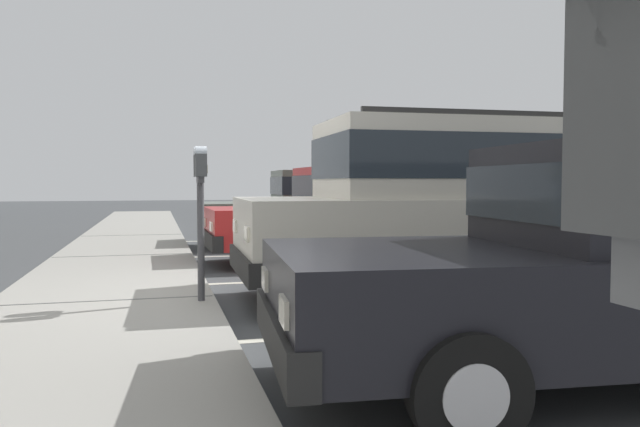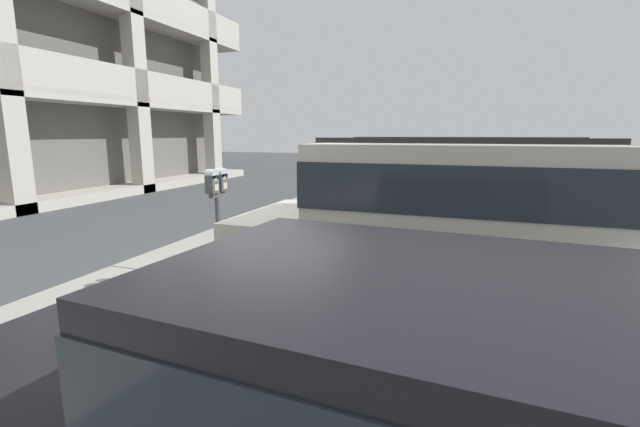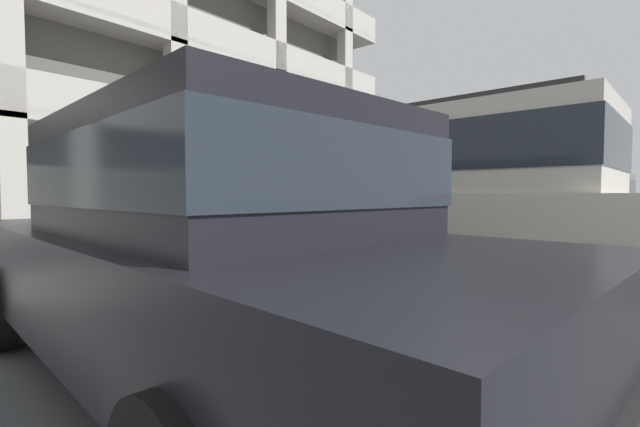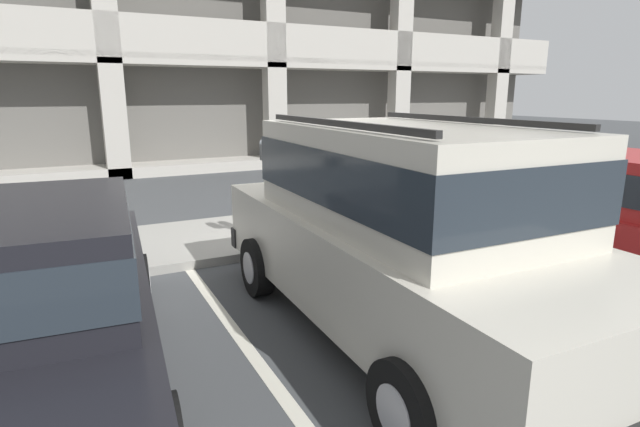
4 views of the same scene
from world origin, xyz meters
name	(u,v)px [view 2 (image 2 of 4)]	position (x,y,z in m)	size (l,w,h in m)	color
ground_plane	(254,296)	(0.00, 0.00, -0.05)	(80.00, 80.00, 0.10)	#444749
sidewalk	(172,278)	(0.00, 1.30, 0.06)	(40.00, 2.20, 0.12)	#9E9B93
parking_stall_lines	(380,270)	(1.49, -1.40, 0.00)	(12.05, 4.80, 0.01)	silver
silver_suv	(451,227)	(-0.11, -2.45, 1.09)	(2.10, 4.83, 2.03)	beige
red_sedan	(358,421)	(-3.16, -2.19, 0.82)	(2.09, 4.61, 1.54)	black
dark_hatchback	(449,204)	(3.22, -2.32, 0.82)	(1.91, 4.51, 1.54)	red
blue_coupe	(457,187)	(5.88, -2.39, 0.82)	(1.93, 4.53, 1.54)	#5B665B
parking_meter_near	(217,200)	(-0.23, 0.35, 1.26)	(0.35, 0.12, 1.53)	#47474C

